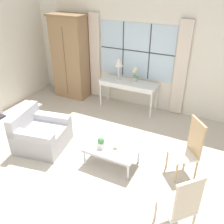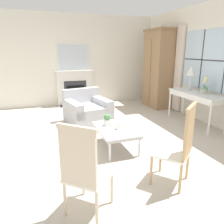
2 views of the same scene
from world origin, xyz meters
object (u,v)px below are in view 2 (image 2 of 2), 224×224
Objects in this scene: accent_chair_wooden at (83,168)px; pillar_candle at (118,127)px; potted_orchid at (204,87)px; coffee_table at (116,130)px; console_table at (196,96)px; potted_plant_small at (107,120)px; armoire at (158,69)px; table_lamp at (191,72)px; armchair_upholstered at (87,112)px; fireplace at (75,85)px; side_chair_wooden at (180,143)px.

accent_chair_wooden reaches higher than pillar_candle.
coffee_table is at bearing -77.76° from potted_orchid.
console_table is 6.75× the size of potted_plant_small.
armoire reaches higher than potted_plant_small.
table_lamp is at bearing 107.80° from potted_plant_small.
coffee_table is at bearing -42.98° from armoire.
potted_plant_small is at bearing -82.26° from potted_orchid.
pillar_candle is at bearing -72.34° from console_table.
console_table is at bearing -5.04° from table_lamp.
armchair_upholstered is 4.92× the size of potted_plant_small.
potted_orchid reaches higher than accent_chair_wooden.
fireplace is at bearing 178.59° from armchair_upholstered.
table_lamp is at bearing 112.38° from coffee_table.
pillar_candle is (-1.26, -0.37, -0.16)m from side_chair_wooden.
side_chair_wooden reaches higher than potted_plant_small.
fireplace is 4.86m from side_chair_wooden.
side_chair_wooden reaches higher than accent_chair_wooden.
armchair_upholstered is at bearing -104.65° from table_lamp.
fireplace is 1.93× the size of coffee_table.
armchair_upholstered is at bearing -177.60° from potted_plant_small.
console_table is at bearing 107.66° from pillar_candle.
armoire is at bearing 141.10° from accent_chair_wooden.
armoire is 4.25m from side_chair_wooden.
armoire is 3.34m from potted_plant_small.
potted_orchid reaches higher than potted_plant_small.
accent_chair_wooden is 1.06× the size of coffee_table.
coffee_table is (3.50, 0.11, -0.31)m from fireplace.
armoire is 1.86m from console_table.
pillar_candle is (0.58, -2.32, -0.49)m from potted_orchid.
side_chair_wooden is at bearing 16.20° from pillar_candle.
armoire is at bearing 65.89° from fireplace.
fireplace is 1.27× the size of console_table.
potted_plant_small is (0.46, -2.36, -0.18)m from console_table.
table_lamp is at bearing 127.37° from accent_chair_wooden.
armoire reaches higher than accent_chair_wooden.
pillar_candle is at bearing 16.73° from coffee_table.
fireplace is at bearing -136.89° from table_lamp.
console_table is at bearing -149.26° from potted_orchid.
armoire reaches higher than console_table.
accent_chair_wooden is at bearing -13.60° from armchair_upholstered.
armoire is 10.30× the size of potted_plant_small.
armoire is at bearing -177.95° from potted_orchid.
side_chair_wooden is 1.30m from accent_chair_wooden.
potted_orchid is at bearing 104.05° from pillar_candle.
fireplace reaches higher than pillar_candle.
coffee_table is at bearing -163.27° from pillar_candle.
coffee_table is at bearing 148.94° from accent_chair_wooden.
fireplace is 3.29× the size of table_lamp.
armchair_upholstered is at bearing 166.40° from accent_chair_wooden.
table_lamp is 0.56× the size of accent_chair_wooden.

